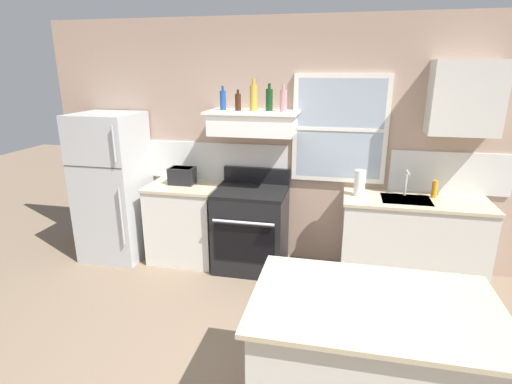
% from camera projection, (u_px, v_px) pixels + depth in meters
% --- Properties ---
extents(back_wall, '(5.40, 0.11, 2.70)m').
position_uv_depth(back_wall, '(282.00, 144.00, 4.50)').
color(back_wall, tan).
rests_on(back_wall, ground_plane).
extents(refrigerator, '(0.70, 0.72, 1.70)m').
position_uv_depth(refrigerator, '(113.00, 187.00, 4.68)').
color(refrigerator, '#B7BABC').
rests_on(refrigerator, ground_plane).
extents(counter_left_of_stove, '(0.79, 0.63, 0.91)m').
position_uv_depth(counter_left_of_stove, '(185.00, 222.00, 4.68)').
color(counter_left_of_stove, silver).
rests_on(counter_left_of_stove, ground_plane).
extents(toaster, '(0.30, 0.20, 0.19)m').
position_uv_depth(toaster, '(182.00, 175.00, 4.55)').
color(toaster, black).
rests_on(toaster, counter_left_of_stove).
extents(stove_range, '(0.76, 0.69, 1.09)m').
position_uv_depth(stove_range, '(251.00, 228.00, 4.48)').
color(stove_range, black).
rests_on(stove_range, ground_plane).
extents(range_hood_shelf, '(0.96, 0.52, 0.24)m').
position_uv_depth(range_hood_shelf, '(253.00, 123.00, 4.22)').
color(range_hood_shelf, white).
extents(bottle_blue_liqueur, '(0.07, 0.07, 0.25)m').
position_uv_depth(bottle_blue_liqueur, '(223.00, 100.00, 4.24)').
color(bottle_blue_liqueur, '#1E478C').
rests_on(bottle_blue_liqueur, range_hood_shelf).
extents(bottle_brown_stout, '(0.06, 0.06, 0.22)m').
position_uv_depth(bottle_brown_stout, '(238.00, 102.00, 4.18)').
color(bottle_brown_stout, '#381E0F').
rests_on(bottle_brown_stout, range_hood_shelf).
extents(bottle_champagne_gold_foil, '(0.08, 0.08, 0.33)m').
position_uv_depth(bottle_champagne_gold_foil, '(254.00, 97.00, 4.15)').
color(bottle_champagne_gold_foil, '#B29333').
rests_on(bottle_champagne_gold_foil, range_hood_shelf).
extents(bottle_dark_green_wine, '(0.07, 0.07, 0.28)m').
position_uv_depth(bottle_dark_green_wine, '(269.00, 99.00, 4.16)').
color(bottle_dark_green_wine, '#143819').
rests_on(bottle_dark_green_wine, range_hood_shelf).
extents(bottle_rose_pink, '(0.07, 0.07, 0.27)m').
position_uv_depth(bottle_rose_pink, '(283.00, 100.00, 4.09)').
color(bottle_rose_pink, '#C67F84').
rests_on(bottle_rose_pink, range_hood_shelf).
extents(counter_right_with_sink, '(1.43, 0.63, 0.91)m').
position_uv_depth(counter_right_with_sink, '(411.00, 241.00, 4.17)').
color(counter_right_with_sink, silver).
rests_on(counter_right_with_sink, ground_plane).
extents(sink_faucet, '(0.03, 0.17, 0.28)m').
position_uv_depth(sink_faucet, '(406.00, 180.00, 4.09)').
color(sink_faucet, silver).
rests_on(sink_faucet, counter_right_with_sink).
extents(paper_towel_roll, '(0.11, 0.11, 0.27)m').
position_uv_depth(paper_towel_roll, '(360.00, 183.00, 4.11)').
color(paper_towel_roll, white).
rests_on(paper_towel_roll, counter_right_with_sink).
extents(dish_soap_bottle, '(0.06, 0.06, 0.18)m').
position_uv_depth(dish_soap_bottle, '(435.00, 189.00, 4.07)').
color(dish_soap_bottle, orange).
rests_on(dish_soap_bottle, counter_right_with_sink).
extents(kitchen_island, '(1.40, 0.90, 0.91)m').
position_uv_depth(kitchen_island, '(369.00, 368.00, 2.40)').
color(kitchen_island, silver).
rests_on(kitchen_island, ground_plane).
extents(upper_cabinet_right, '(0.64, 0.32, 0.70)m').
position_uv_depth(upper_cabinet_right, '(465.00, 98.00, 3.80)').
color(upper_cabinet_right, silver).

